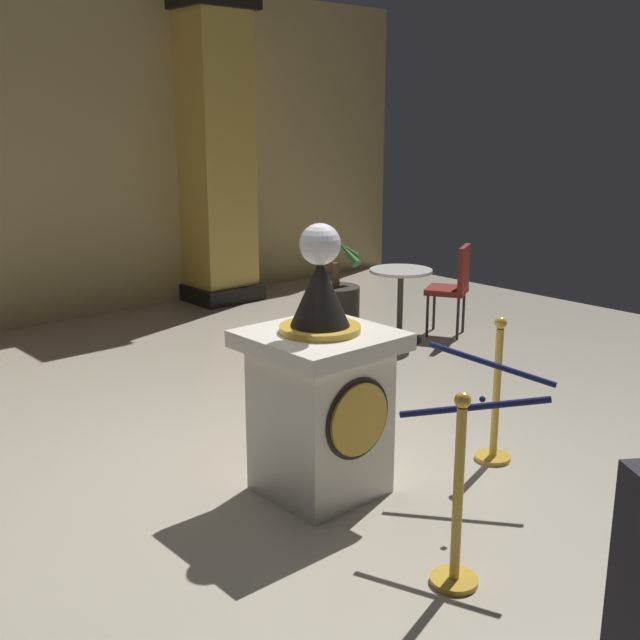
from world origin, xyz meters
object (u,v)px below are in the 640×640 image
Objects in this scene: stanchion_near at (457,519)px; cafe_table at (400,295)px; pedestal_clock at (321,393)px; potted_palm_right at (336,305)px; cafe_chair_red at (454,282)px; stanchion_far at (495,412)px.

stanchion_near is 4.33m from cafe_table.
pedestal_clock is at bearing 82.21° from stanchion_near.
cafe_chair_red is (0.90, -0.85, 0.25)m from potted_palm_right.
pedestal_clock is 1.67× the size of stanchion_far.
potted_palm_right is (2.66, 3.77, -0.03)m from stanchion_near.
pedestal_clock is 1.60× the size of potted_palm_right.
stanchion_near is 0.97× the size of potted_palm_right.
potted_palm_right is at bearing 66.21° from stanchion_far.
potted_palm_right is at bearing 54.79° from stanchion_near.
pedestal_clock is 3.82m from cafe_chair_red.
stanchion_near is at bearing -133.44° from cafe_table.
potted_palm_right reaches higher than cafe_table.
pedestal_clock reaches higher than potted_palm_right.
stanchion_near is 4.62m from potted_palm_right.
stanchion_far is at bearing -124.53° from cafe_table.
stanchion_near is 4.61m from cafe_chair_red.
stanchion_near is at bearing -125.21° from potted_palm_right.
cafe_chair_red is at bearing 27.15° from pedestal_clock.
potted_palm_right is (2.50, 2.59, -0.32)m from pedestal_clock.
pedestal_clock is 1.73× the size of cafe_chair_red.
stanchion_near is (-0.16, -1.18, -0.29)m from pedestal_clock.
pedestal_clock reaches higher than cafe_table.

